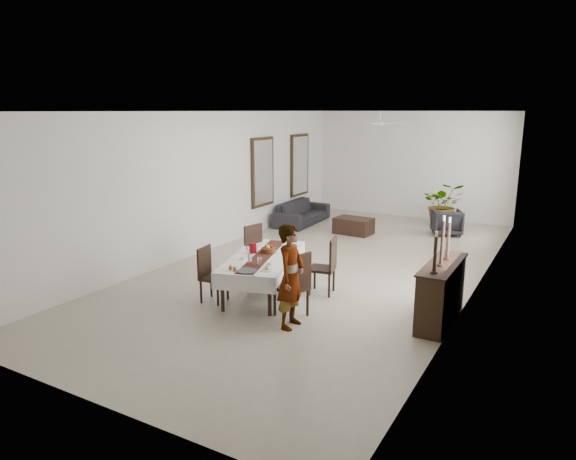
{
  "coord_description": "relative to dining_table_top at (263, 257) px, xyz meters",
  "views": [
    {
      "loc": [
        4.4,
        -9.44,
        3.22
      ],
      "look_at": [
        -0.16,
        -1.37,
        1.05
      ],
      "focal_mm": 32.0,
      "sensor_mm": 36.0,
      "label": 1
    }
  ],
  "objects": [
    {
      "name": "fruit_yellow",
      "position": [
        -0.01,
        0.19,
        0.15
      ],
      "size": [
        0.08,
        0.08,
        0.08
      ],
      "primitive_type": "sphere",
      "color": "yellow",
      "rests_on": "fruit_basket"
    },
    {
      "name": "chair_right_far_leg_bl",
      "position": [
        0.8,
        0.27,
        -0.44
      ],
      "size": [
        0.05,
        0.05,
        0.43
      ],
      "primitive_type": "cylinder",
      "rotation": [
        0.0,
        0.0,
        0.2
      ],
      "color": "black",
      "rests_on": "floor"
    },
    {
      "name": "candlestick_near_candle",
      "position": [
        3.1,
        -0.33,
        0.87
      ],
      "size": [
        0.04,
        0.04,
        0.08
      ],
      "primitive_type": "cylinder",
      "color": "silver",
      "rests_on": "candlestick_near_shaft"
    },
    {
      "name": "tablecloth_drape_far",
      "position": [
        -0.33,
        1.11,
        -0.1
      ],
      "size": [
        1.02,
        0.31,
        0.27
      ],
      "primitive_type": "cube",
      "rotation": [
        0.0,
        0.0,
        0.29
      ],
      "color": "white",
      "rests_on": "dining_table_top"
    },
    {
      "name": "chair_right_near_back",
      "position": [
        1.17,
        -0.77,
        0.13
      ],
      "size": [
        0.18,
        0.44,
        0.58
      ],
      "primitive_type": "cube",
      "rotation": [
        0.0,
        0.0,
        1.27
      ],
      "color": "black",
      "rests_on": "chair_right_near_seat"
    },
    {
      "name": "sideboard_top",
      "position": [
        3.1,
        0.23,
        0.28
      ],
      "size": [
        0.45,
        1.59,
        0.03
      ],
      "primitive_type": "cube",
      "color": "black",
      "rests_on": "sideboard_body"
    },
    {
      "name": "chair_left_near_leg_fr",
      "position": [
        -0.64,
        -0.98,
        -0.46
      ],
      "size": [
        0.04,
        0.04,
        0.4
      ],
      "primitive_type": "cylinder",
      "rotation": [
        0.0,
        0.0,
        0.11
      ],
      "color": "black",
      "rests_on": "floor"
    },
    {
      "name": "table_runner",
      "position": [
        0.0,
        -0.0,
        0.03
      ],
      "size": [
        0.94,
        2.26,
        0.0
      ],
      "primitive_type": "cube",
      "rotation": [
        0.0,
        0.0,
        0.29
      ],
      "color": "#5A2819",
      "rests_on": "tablecloth_top"
    },
    {
      "name": "chair_right_near_leg_br",
      "position": [
        0.85,
        -0.48,
        -0.43
      ],
      "size": [
        0.06,
        0.06,
        0.45
      ],
      "primitive_type": "cylinder",
      "rotation": [
        0.0,
        0.0,
        -0.31
      ],
      "color": "black",
      "rests_on": "floor"
    },
    {
      "name": "candlestick_mid_base",
      "position": [
        3.1,
        0.07,
        0.31
      ],
      "size": [
        0.1,
        0.1,
        0.03
      ],
      "primitive_type": "cylinder",
      "color": "black",
      "rests_on": "sideboard_top"
    },
    {
      "name": "sideboard_body",
      "position": [
        3.1,
        0.23,
        -0.2
      ],
      "size": [
        0.41,
        1.52,
        0.91
      ],
      "primitive_type": "cube",
      "color": "black",
      "rests_on": "floor"
    },
    {
      "name": "chair_right_near_leg_bl",
      "position": [
        0.74,
        -0.83,
        -0.43
      ],
      "size": [
        0.06,
        0.06,
        0.45
      ],
      "primitive_type": "cylinder",
      "rotation": [
        0.0,
        0.0,
        -0.31
      ],
      "color": "black",
      "rests_on": "floor"
    },
    {
      "name": "chair_right_far_seat",
      "position": [
        0.94,
        0.48,
        -0.2
      ],
      "size": [
        0.52,
        0.52,
        0.05
      ],
      "primitive_type": "cube",
      "rotation": [
        0.0,
        0.0,
        1.77
      ],
      "color": "black",
      "rests_on": "chair_right_far_leg_fl"
    },
    {
      "name": "pitcher_handle",
      "position": [
        -0.33,
        0.04,
        0.12
      ],
      "size": [
        0.11,
        0.05,
        0.11
      ],
      "primitive_type": "torus",
      "rotation": [
        1.57,
        0.0,
        0.29
      ],
      "color": "maroon",
      "rests_on": "red_pitcher"
    },
    {
      "name": "chair_right_near_leg_fr",
      "position": [
        1.21,
        -0.59,
        -0.43
      ],
      "size": [
        0.06,
        0.06,
        0.45
      ],
      "primitive_type": "cylinder",
      "rotation": [
        0.0,
        0.0,
        -0.31
      ],
      "color": "black",
      "rests_on": "floor"
    },
    {
      "name": "chair_right_far_back",
      "position": [
        1.14,
        0.52,
        0.1
      ],
      "size": [
        0.13,
        0.44,
        0.56
      ],
      "primitive_type": "cube",
      "rotation": [
        0.0,
        0.0,
        1.77
      ],
      "color": "black",
      "rests_on": "chair_right_far_seat"
    },
    {
      "name": "mirror_glass_near",
      "position": [
        -2.6,
        4.19,
        0.95
      ],
      "size": [
        0.01,
        0.9,
        1.7
      ],
      "primitive_type": "cube",
      "color": "silver",
      "rests_on": "mirror_frame_near"
    },
    {
      "name": "chair_right_far_leg_br",
      "position": [
        0.73,
        0.62,
        -0.44
      ],
      "size": [
        0.05,
        0.05,
        0.43
      ],
      "primitive_type": "cylinder",
      "rotation": [
        0.0,
        0.0,
        0.2
      ],
      "color": "black",
      "rests_on": "floor"
    },
    {
      "name": "chair_left_near_leg_br",
      "position": [
        -0.31,
        -0.94,
        -0.46
      ],
      "size": [
        0.04,
        0.04,
        0.4
      ],
      "primitive_type": "cylinder",
      "rotation": [
        0.0,
        0.0,
        0.11
      ],
      "color": "black",
      "rests_on": "floor"
    },
    {
      "name": "woman",
      "position": [
        1.17,
        -1.07,
        0.14
      ],
      "size": [
        0.41,
        0.6,
        1.59
      ],
      "primitive_type": "imported",
      "rotation": [
        0.0,
        0.0,
        1.62
      ],
      "color": "#989AA1",
      "rests_on": "floor"
    },
    {
      "name": "plate_near_right",
      "position": [
        0.52,
        -0.7,
        0.04
      ],
      "size": [
        0.22,
        0.22,
        0.01
      ],
      "primitive_type": "cylinder",
      "color": "silver",
      "rests_on": "tablecloth_top"
    },
    {
      "name": "chair_right_near_leg_fl",
      "position": [
        1.1,
        -0.94,
        -0.43
      ],
      "size": [
        0.06,
        0.06,
        0.45
      ],
      "primitive_type": "cylinder",
      "rotation": [
        0.0,
        0.0,
        -0.31
      ],
      "color": "black",
      "rests_on": "floor"
    },
    {
      "name": "mirror_frame_near",
      "position": [
        -2.64,
        4.19,
        0.95
      ],
      "size": [
        0.06,
        1.05,
        1.85
      ],
      "primitive_type": "cube",
      "color": "black",
      "rests_on": "wall_left"
    },
    {
      "name": "candlestick_near_shaft",
      "position": [
        3.1,
        -0.33,
        0.58
      ],
      "size": [
        0.05,
        0.05,
        0.51
      ],
      "primitive_type": "cylinder",
      "color": "black",
      "rests_on": "candlestick_near_base"
    },
    {
      "name": "sofa",
      "position": [
        -2.13,
        5.51,
        -0.34
      ],
      "size": [
        0.93,
        2.22,
        0.64
      ],
      "primitive_type": "imported",
      "rotation": [
        0.0,
        0.0,
        1.6
      ],
      "color": "#252327",
      "rests_on": "floor"
    },
    {
      "name": "fan_blade_e",
      "position": [
        0.67,
        4.99,
        2.25
      ],
      "size": [
        0.55,
        0.1,
        0.01
      ],
      "primitive_type": "cube",
      "color": "white",
      "rests_on": "fan_hub"
    },
    {
      "name": "chair_left_near_leg_fl",
      "position": [
        -0.67,
        -0.65,
        -0.46
      ],
      "size": [
        0.04,
        0.04,
        0.4
      ],
      "primitive_type": "cylinder",
      "rotation": [
        0.0,
        0.0,
        0.11
      ],
      "color": "black",
      "rests_on": "floor"
    },
    {
      "name": "serving_tray",
      "position": [
        0.27,
        -0.91,
        0.04
      ],
      "size": [
        0.33,
        0.33,
        0.02
      ],
      "primitive_type": "cylinder",
      "color": "#404045",
      "rests_on": "tablecloth_top"
    },
    {
      "name": "fruit_red",
      "position": [
        0.0,
        0.25,
        0.15
      ],
      "size": [
        0.08,
        0.08,
        0.08
      ],
      "primitive_type": "sphere",
      "color": "maroon",
      "rests_on": "fruit_basket"
    },
    {
      "name": "chair_left_far_seat",
      "position": [
        -0.41,
        0.57,
        -0.18
      ],
      "size": [
        0.55,
        0.55,
        0.05
      ],
      "primitive_type": "cube",
      "rotation": [
        0.0,
        0.0,
        -1.83
      ],
      "color": "black",
      "rests_on": "chair_left_far_leg_fl"
    },
    {
      "name": "saucer_left",
      "position": [
        -0.17,
        -0.38,
        0.04
      ],
      "size": [
        0.14,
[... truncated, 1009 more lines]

